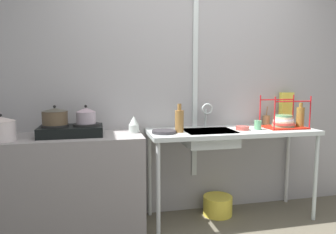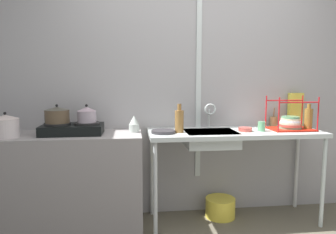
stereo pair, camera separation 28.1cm
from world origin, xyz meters
The scene contains 20 objects.
wall_back centered at (0.00, 1.49, 1.24)m, with size 4.61×0.10×2.48m, color #9D9B9D.
wall_metal_strip centered at (0.04, 1.43, 1.36)m, with size 0.05×0.01×1.98m, color silver.
counter_concrete centered at (-1.18, 1.17, 0.44)m, with size 1.27×0.54×0.88m, color gray.
counter_sink centered at (0.33, 1.17, 0.81)m, with size 1.62×0.54×0.88m.
stove centered at (-1.15, 1.17, 0.93)m, with size 0.53×0.32×0.10m.
pot_on_left_burner centered at (-1.27, 1.17, 1.05)m, with size 0.21×0.21×0.16m.
pot_on_right_burner centered at (-1.02, 1.17, 1.05)m, with size 0.17×0.17×0.16m.
pot_beside_stove centered at (-1.66, 1.06, 0.98)m, with size 0.22×0.22×0.22m.
percolator centered at (-0.61, 1.21, 0.95)m, with size 0.09×0.09×0.15m.
sink_basin centered at (0.10, 1.17, 0.81)m, with size 0.48×0.38×0.14m, color silver.
faucet centered at (0.13, 1.35, 1.05)m, with size 0.11×0.07×0.24m.
frying_pan centered at (-0.35, 1.12, 0.89)m, with size 0.22×0.22×0.03m, color #312E32.
dish_rack centered at (0.88, 1.17, 0.94)m, with size 0.40×0.29×0.32m.
cup_by_rack centered at (0.57, 1.12, 0.93)m, with size 0.07×0.07×0.09m, color #5B9D6E.
small_bowl_on_drainboard centered at (0.42, 1.14, 0.90)m, with size 0.13×0.13×0.04m, color #C05047.
bottle_by_sink centered at (-0.20, 1.15, 0.99)m, with size 0.08×0.08×0.26m.
bottle_by_rack centered at (1.05, 1.15, 0.99)m, with size 0.08×0.08×0.25m.
cereal_box centered at (1.05, 1.40, 1.05)m, with size 0.15×0.05×0.34m, color #DED949.
utensil_jar centered at (0.81, 1.39, 0.93)m, with size 0.07×0.07×0.20m.
bucket_on_floor centered at (0.23, 1.26, 0.10)m, with size 0.29×0.29×0.19m, color yellow.
Camera 1 is at (-0.91, -1.55, 1.36)m, focal length 33.07 mm.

